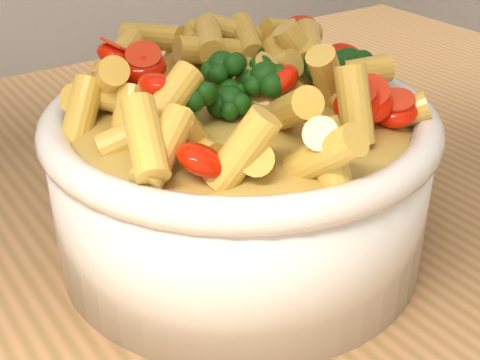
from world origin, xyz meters
TOP-DOWN VIEW (x-y plane):
  - table at (0.00, 0.00)m, footprint 1.20×0.80m
  - serving_bowl at (0.04, -0.03)m, footprint 0.25×0.25m
  - pasta_salad at (0.04, -0.03)m, footprint 0.20×0.20m

SIDE VIEW (x-z plane):
  - table at x=0.00m, z-range 0.35..1.25m
  - serving_bowl at x=0.04m, z-range 0.90..1.01m
  - pasta_salad at x=0.04m, z-range 1.00..1.04m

